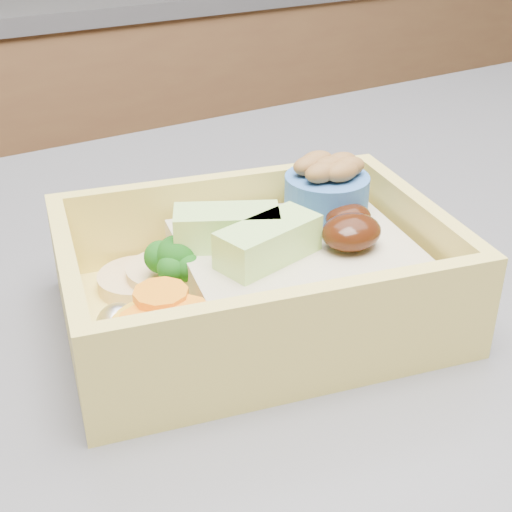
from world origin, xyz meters
TOP-DOWN VIEW (x-y plane):
  - bento_box at (-0.08, 0.00)m, footprint 0.23×0.18m

SIDE VIEW (x-z plane):
  - bento_box at x=-0.08m, z-range 0.91..0.98m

